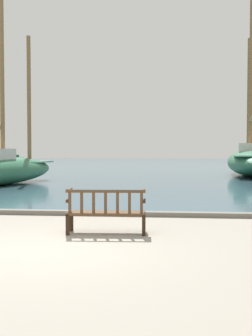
{
  "coord_description": "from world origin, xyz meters",
  "views": [
    {
      "loc": [
        2.13,
        -7.02,
        1.69
      ],
      "look_at": [
        0.44,
        10.0,
        1.0
      ],
      "focal_mm": 45.0,
      "sensor_mm": 36.0,
      "label": 1
    }
  ],
  "objects": [
    {
      "name": "ground_plane",
      "position": [
        0.0,
        0.0,
        0.0
      ],
      "size": [
        160.0,
        160.0,
        0.0
      ],
      "primitive_type": "plane",
      "color": "gray"
    },
    {
      "name": "harbor_water",
      "position": [
        0.0,
        44.0,
        0.04
      ],
      "size": [
        100.0,
        80.0,
        0.08
      ],
      "primitive_type": "cube",
      "color": "#385666",
      "rests_on": "ground"
    },
    {
      "name": "quay_edge_kerb",
      "position": [
        0.0,
        3.85,
        0.06
      ],
      "size": [
        40.0,
        0.3,
        0.12
      ],
      "primitive_type": "cube",
      "color": "slate",
      "rests_on": "ground"
    },
    {
      "name": "park_bench",
      "position": [
        0.88,
        1.45,
        0.47
      ],
      "size": [
        1.63,
        0.61,
        0.92
      ],
      "color": "black",
      "rests_on": "ground"
    },
    {
      "name": "sailboat_nearest_port",
      "position": [
        -5.78,
        12.21,
        0.92
      ],
      "size": [
        3.92,
        8.92,
        9.81
      ],
      "color": "#2D6647",
      "rests_on": "harbor_water"
    },
    {
      "name": "sailboat_mid_port",
      "position": [
        7.67,
        21.78,
        1.15
      ],
      "size": [
        4.6,
        13.76,
        12.11
      ],
      "color": "#2D6647",
      "rests_on": "harbor_water"
    }
  ]
}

